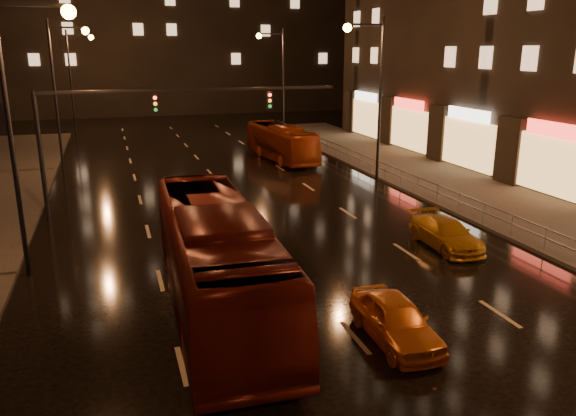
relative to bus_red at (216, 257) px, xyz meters
The scene contains 8 objects.
ground 13.29m from the bus_red, 75.03° to the left, with size 140.00×140.00×0.00m, color black.
sidewalk_right 18.66m from the bus_red, 24.58° to the left, with size 7.00×70.00×0.15m, color #38332D.
traffic_signal 13.19m from the bus_red, 97.41° to the left, with size 15.31×0.32×6.20m.
railing_right 17.35m from the bus_red, 38.27° to the left, with size 0.05×56.00×1.00m.
bus_red is the anchor object (origin of this frame).
bus_curb 25.55m from the bus_red, 68.40° to the left, with size 2.23×9.54×2.66m, color #99310F.
taxi_near 5.90m from the bus_red, 40.49° to the right, with size 1.54×3.84×1.31m, color orange.
taxi_far 10.68m from the bus_red, 14.91° to the left, with size 1.70×4.17×1.21m, color #C17C12.
Camera 1 is at (-6.31, -9.38, 8.04)m, focal length 35.00 mm.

